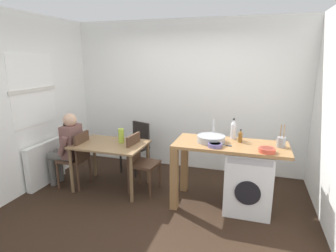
% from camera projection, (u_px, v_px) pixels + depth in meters
% --- Properties ---
extents(ground_plane, '(5.46, 5.46, 0.00)m').
position_uv_depth(ground_plane, '(155.00, 211.00, 3.80)').
color(ground_plane, black).
extents(wall_back, '(4.60, 0.10, 2.70)m').
position_uv_depth(wall_back, '(186.00, 96.00, 5.10)').
color(wall_back, white).
rests_on(wall_back, ground_plane).
extents(wall_window_side, '(0.12, 3.80, 2.70)m').
position_uv_depth(wall_window_side, '(17.00, 106.00, 4.10)').
color(wall_window_side, white).
rests_on(wall_window_side, ground_plane).
extents(radiator, '(0.10, 0.80, 0.70)m').
position_uv_depth(radiator, '(45.00, 163.00, 4.58)').
color(radiator, white).
rests_on(radiator, ground_plane).
extents(dining_table, '(1.10, 0.76, 0.74)m').
position_uv_depth(dining_table, '(110.00, 149.00, 4.35)').
color(dining_table, olive).
rests_on(dining_table, ground_plane).
extents(chair_person_seat, '(0.42, 0.42, 0.90)m').
position_uv_depth(chair_person_seat, '(77.00, 156.00, 4.45)').
color(chair_person_seat, '#4C3323').
rests_on(chair_person_seat, ground_plane).
extents(chair_opposite, '(0.43, 0.43, 0.90)m').
position_uv_depth(chair_opposite, '(140.00, 160.00, 4.30)').
color(chair_opposite, '#4C3323').
rests_on(chair_opposite, ground_plane).
extents(chair_spare_by_wall, '(0.51, 0.51, 0.90)m').
position_uv_depth(chair_spare_by_wall, '(137.00, 144.00, 5.06)').
color(chair_spare_by_wall, black).
rests_on(chair_spare_by_wall, ground_plane).
extents(seated_person, '(0.50, 0.52, 1.20)m').
position_uv_depth(seated_person, '(67.00, 146.00, 4.45)').
color(seated_person, '#595651').
rests_on(seated_person, ground_plane).
extents(kitchen_counter, '(1.50, 0.68, 0.92)m').
position_uv_depth(kitchen_counter, '(214.00, 153.00, 3.82)').
color(kitchen_counter, '#9E7042').
rests_on(kitchen_counter, ground_plane).
extents(washing_machine, '(0.60, 0.61, 0.86)m').
position_uv_depth(washing_machine, '(248.00, 180.00, 3.76)').
color(washing_machine, white).
rests_on(washing_machine, ground_plane).
extents(sink_basin, '(0.38, 0.38, 0.09)m').
position_uv_depth(sink_basin, '(211.00, 139.00, 3.79)').
color(sink_basin, '#9EA0A5').
rests_on(sink_basin, kitchen_counter).
extents(tap, '(0.02, 0.02, 0.28)m').
position_uv_depth(tap, '(213.00, 129.00, 3.93)').
color(tap, '#B2B2B7').
rests_on(tap, kitchen_counter).
extents(bottle_tall_green, '(0.07, 0.07, 0.30)m').
position_uv_depth(bottle_tall_green, '(233.00, 130.00, 3.92)').
color(bottle_tall_green, silver).
rests_on(bottle_tall_green, kitchen_counter).
extents(bottle_squat_brown, '(0.06, 0.06, 0.18)m').
position_uv_depth(bottle_squat_brown, '(240.00, 136.00, 3.77)').
color(bottle_squat_brown, brown).
rests_on(bottle_squat_brown, kitchen_counter).
extents(mixing_bowl, '(0.18, 0.18, 0.05)m').
position_uv_depth(mixing_bowl, '(215.00, 145.00, 3.58)').
color(mixing_bowl, slate).
rests_on(mixing_bowl, kitchen_counter).
extents(utensil_crock, '(0.11, 0.11, 0.30)m').
position_uv_depth(utensil_crock, '(281.00, 142.00, 3.57)').
color(utensil_crock, gray).
rests_on(utensil_crock, kitchen_counter).
extents(colander, '(0.20, 0.20, 0.06)m').
position_uv_depth(colander, '(267.00, 150.00, 3.38)').
color(colander, '#D84C38').
rests_on(colander, kitchen_counter).
extents(vase, '(0.09, 0.09, 0.23)m').
position_uv_depth(vase, '(121.00, 136.00, 4.35)').
color(vase, '#A8C63D').
rests_on(vase, dining_table).
extents(scissors, '(0.15, 0.06, 0.01)m').
position_uv_depth(scissors, '(226.00, 145.00, 3.64)').
color(scissors, '#B2B2B7').
rests_on(scissors, kitchen_counter).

